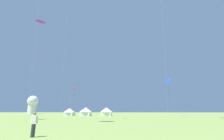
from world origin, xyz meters
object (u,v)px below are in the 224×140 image
Objects in this scene: person_spectator at (34,125)px; festival_tent_right at (86,111)px; kite_purple_parafoil at (40,22)px; kite_red_parafoil at (74,88)px; observatory_dome at (33,104)px; festival_tent_center at (106,111)px; kite_blue_diamond at (169,81)px; festival_tent_left at (69,112)px.

person_spectator is 0.36× the size of festival_tent_right.
kite_purple_parafoil is 29.47m from kite_red_parafoil.
kite_purple_parafoil reaches higher than person_spectator.
festival_tent_center is at bearing -33.13° from observatory_dome.
kite_red_parafoil reaches higher than person_spectator.
kite_blue_diamond is 3.05× the size of festival_tent_center.
kite_blue_diamond is at bearing 10.60° from kite_purple_parafoil.
festival_tent_left is at bearing -42.66° from observatory_dome.
festival_tent_center reaches higher than person_spectator.
kite_blue_diamond reaches higher than person_spectator.
observatory_dome is (-73.41, 31.33, -6.86)m from kite_blue_diamond.
kite_red_parafoil is at bearing -148.53° from festival_tent_right.
kite_purple_parafoil reaches higher than observatory_dome.
kite_purple_parafoil is at bearing 122.42° from person_spectator.
festival_tent_right is at bearing -0.00° from festival_tent_left.
observatory_dome reaches higher than person_spectator.
kite_blue_diamond is at bearing 1.82° from festival_tent_center.
kite_purple_parafoil reaches higher than festival_tent_left.
festival_tent_right is at bearing 100.18° from person_spectator.
festival_tent_right is at bearing 31.47° from kite_red_parafoil.
kite_red_parafoil is 6.12× the size of person_spectator.
kite_purple_parafoil is 2.53× the size of kite_blue_diamond.
kite_red_parafoil is (-36.45, -3.37, -2.67)m from kite_blue_diamond.
festival_tent_left is at bearing 129.21° from kite_red_parafoil.
kite_purple_parafoil is 60.61m from person_spectator.
festival_tent_right is at bearing -37.92° from observatory_dome.
observatory_dome is at bearing 156.89° from kite_blue_diamond.
person_spectator is at bearing -58.62° from observatory_dome.
kite_blue_diamond is at bearing -23.11° from observatory_dome.
festival_tent_left is (-38.57, -0.77, -11.30)m from kite_blue_diamond.
observatory_dome is at bearing 146.87° from festival_tent_center.
kite_blue_diamond is 8.33× the size of person_spectator.
festival_tent_right is 52.42m from observatory_dome.
person_spectator is 0.37× the size of festival_tent_center.
person_spectator is at bearing -114.40° from kite_blue_diamond.
observatory_dome is at bearing 137.34° from festival_tent_left.
kite_blue_diamond is 2.99× the size of festival_tent_right.
festival_tent_right is at bearing -178.63° from kite_blue_diamond.
festival_tent_center is at bearing -178.18° from kite_blue_diamond.
kite_red_parafoil is 2.43× the size of festival_tent_left.
observatory_dome reaches higher than festival_tent_center.
festival_tent_center reaches higher than festival_tent_left.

